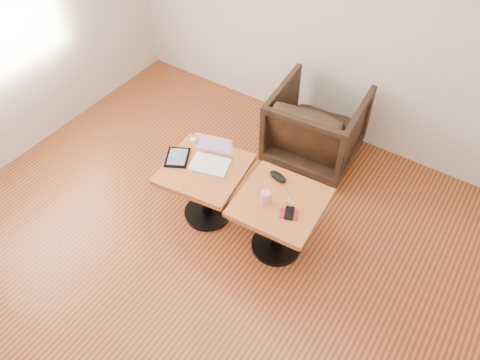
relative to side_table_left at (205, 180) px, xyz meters
The scene contains 11 objects.
room_shell 1.17m from the side_table_left, 64.16° to the right, with size 4.52×4.52×2.71m.
side_table_left is the anchor object (origin of this frame).
side_table_right 0.66m from the side_table_left, ahead, with size 0.66×0.66×0.56m.
laptop 0.20m from the side_table_left, 81.08° to the left, with size 0.35×0.31×0.21m.
tablet 0.28m from the side_table_left, behind, with size 0.26×0.28×0.02m.
charging_adapter 0.36m from the side_table_left, 143.54° to the left, with size 0.04×0.04×0.03m, color white.
glasses_case 0.60m from the side_table_left, 21.19° to the left, with size 0.16×0.07×0.05m, color black.
striped_cup 0.61m from the side_table_left, ahead, with size 0.08×0.08×0.10m, color #C32F65.
earbuds_tangle 0.74m from the side_table_left, ahead, with size 0.08×0.05×0.02m.
phone_on_sleeve 0.79m from the side_table_left, ahead, with size 0.16×0.14×0.02m.
armchair 1.22m from the side_table_left, 70.67° to the left, with size 0.77×0.80×0.73m, color black.
Camera 1 is at (1.34, -1.34, 3.11)m, focal length 35.00 mm.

